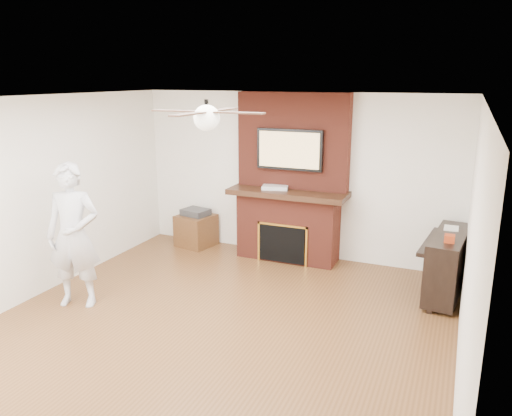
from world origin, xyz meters
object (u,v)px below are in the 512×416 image
at_px(person, 73,236).
at_px(piano, 447,263).
at_px(fireplace, 290,195).
at_px(side_table, 196,229).

relative_size(person, piano, 1.36).
height_order(person, piano, person).
bearing_deg(fireplace, piano, -13.99).
distance_m(fireplace, side_table, 1.75).
bearing_deg(person, side_table, 64.76).
xyz_separation_m(side_table, piano, (3.90, -0.51, 0.16)).
xyz_separation_m(fireplace, person, (-1.83, -2.57, -0.11)).
distance_m(person, side_table, 2.58).
xyz_separation_m(fireplace, side_table, (-1.60, -0.07, -0.71)).
height_order(fireplace, person, fireplace).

